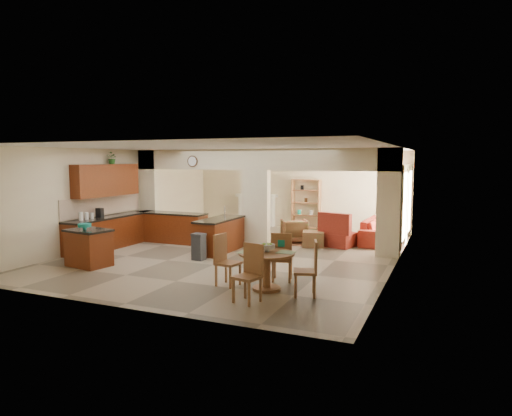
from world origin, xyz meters
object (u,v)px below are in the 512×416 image
at_px(armchair, 294,231).
at_px(sofa, 383,231).
at_px(dining_table, 267,265).
at_px(kitchen_island, 89,248).

bearing_deg(armchair, sofa, 173.83).
bearing_deg(dining_table, armchair, 102.51).
height_order(dining_table, sofa, dining_table).
distance_m(sofa, armchair, 2.67).
height_order(kitchen_island, sofa, kitchen_island).
distance_m(dining_table, sofa, 6.25).
relative_size(sofa, armchair, 3.22).
height_order(kitchen_island, armchair, kitchen_island).
relative_size(kitchen_island, armchair, 1.45).
xyz_separation_m(kitchen_island, sofa, (5.93, 5.89, -0.08)).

